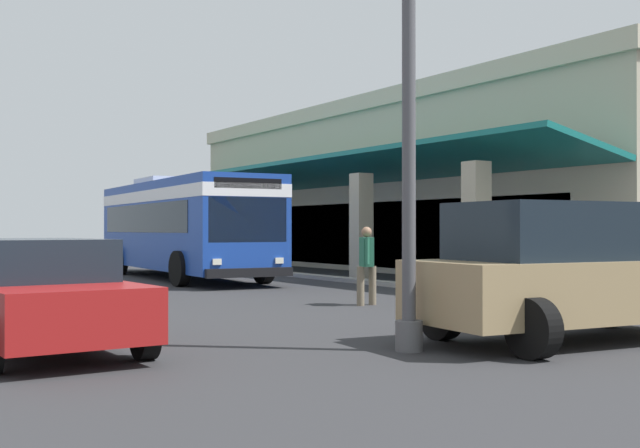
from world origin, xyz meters
name	(u,v)px	position (x,y,z in m)	size (l,w,h in m)	color
ground	(427,272)	(0.00, 8.00, 0.00)	(120.00, 120.00, 0.00)	#2D2D30
curb_strip	(261,271)	(-2.86, 2.57, 0.06)	(31.58, 0.50, 0.12)	#9E998E
plaza_building	(462,188)	(-2.86, 12.19, 3.35)	(26.61, 15.25, 6.69)	#B2A88E
transit_bus	(182,221)	(-1.47, -1.05, 1.85)	(11.34, 3.25, 3.34)	#193D9E
parked_suv_tan	(573,270)	(15.36, -1.80, 1.02)	(2.99, 4.95, 1.97)	#9E845B
parked_sedan_red	(36,293)	(12.22, -8.52, 0.75)	(4.48, 2.16, 1.47)	maroon
pedestrian	(367,261)	(9.37, -1.23, 0.92)	(0.58, 0.49, 1.65)	#726651
potted_palm	(225,249)	(-9.38, 4.13, 0.74)	(1.77, 1.83, 3.15)	brown
lot_light_pole	(409,64)	(14.85, -4.36, 3.77)	(0.60, 0.60, 7.01)	#59595B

